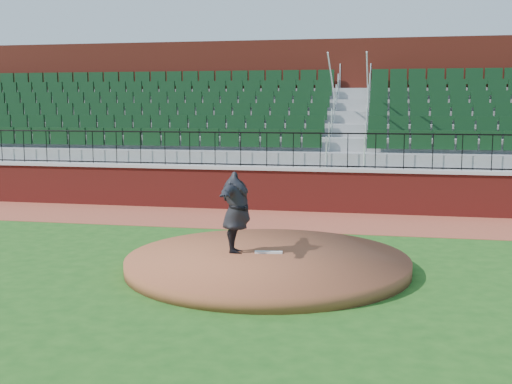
% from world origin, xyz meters
% --- Properties ---
extents(ground, '(90.00, 90.00, 0.00)m').
position_xyz_m(ground, '(0.00, 0.00, 0.00)').
color(ground, '#1E4E16').
rests_on(ground, ground).
extents(warning_track, '(34.00, 3.20, 0.01)m').
position_xyz_m(warning_track, '(0.00, 5.40, 0.01)').
color(warning_track, brown).
rests_on(warning_track, ground).
extents(field_wall, '(34.00, 0.35, 1.20)m').
position_xyz_m(field_wall, '(0.00, 7.00, 0.60)').
color(field_wall, maroon).
rests_on(field_wall, ground).
extents(wall_cap, '(34.00, 0.45, 0.10)m').
position_xyz_m(wall_cap, '(0.00, 7.00, 1.25)').
color(wall_cap, '#B7B7B7').
rests_on(wall_cap, field_wall).
extents(wall_railing, '(34.00, 0.05, 1.00)m').
position_xyz_m(wall_railing, '(0.00, 7.00, 1.80)').
color(wall_railing, black).
rests_on(wall_railing, wall_cap).
extents(seating_stands, '(34.00, 5.10, 4.60)m').
position_xyz_m(seating_stands, '(0.00, 9.72, 2.30)').
color(seating_stands, gray).
rests_on(seating_stands, ground).
extents(concourse_wall, '(34.00, 0.50, 5.50)m').
position_xyz_m(concourse_wall, '(0.00, 12.52, 2.75)').
color(concourse_wall, maroon).
rests_on(concourse_wall, ground).
extents(pitchers_mound, '(5.40, 5.40, 0.25)m').
position_xyz_m(pitchers_mound, '(0.49, 0.19, 0.12)').
color(pitchers_mound, brown).
rests_on(pitchers_mound, ground).
extents(pitching_rubber, '(0.55, 0.21, 0.04)m').
position_xyz_m(pitching_rubber, '(0.46, 0.45, 0.27)').
color(pitching_rubber, silver).
rests_on(pitching_rubber, pitchers_mound).
extents(pitcher, '(0.66, 1.99, 1.59)m').
position_xyz_m(pitcher, '(-0.17, 0.38, 1.05)').
color(pitcher, black).
rests_on(pitcher, pitchers_mound).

